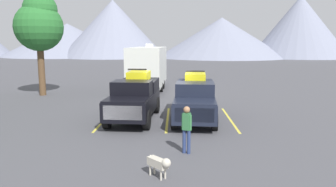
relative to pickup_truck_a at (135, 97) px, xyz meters
The scene contains 11 objects.
ground_plane 2.24m from the pickup_truck_a, 25.86° to the left, with size 240.00×240.00×0.00m, color #47474C.
pickup_truck_a is the anchor object (origin of this frame).
pickup_truck_b 3.14m from the pickup_truck_a, ahead, with size 2.43×5.79×2.49m.
lot_stripe_a 1.97m from the pickup_truck_a, behind, with size 0.12×5.50×0.01m, color gold.
lot_stripe_b 2.08m from the pickup_truck_a, ahead, with size 0.12×5.50×0.01m, color gold.
lot_stripe_c 5.13m from the pickup_truck_a, ahead, with size 0.12×5.50×0.01m, color gold.
camper_trailer_a 10.45m from the pickup_truck_a, 91.00° to the left, with size 2.87×9.04×3.90m.
person_a 5.85m from the pickup_truck_a, 64.39° to the right, with size 0.36×0.29×1.74m.
dog 7.68m from the pickup_truck_a, 77.36° to the right, with size 0.74×0.77×0.69m.
tree_a 11.80m from the pickup_truck_a, 136.59° to the left, with size 3.56×3.56×7.62m.
mountain_ridge 75.14m from the pickup_truck_a, 93.24° to the left, with size 160.60×45.73×17.13m.
Camera 1 is at (0.42, -17.32, 3.99)m, focal length 34.35 mm.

